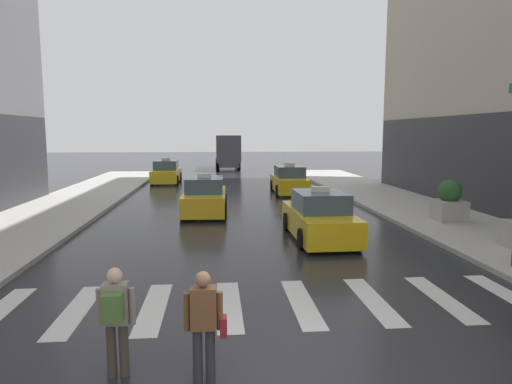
{
  "coord_description": "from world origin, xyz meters",
  "views": [
    {
      "loc": [
        -1.0,
        -5.95,
        3.56
      ],
      "look_at": [
        0.24,
        8.0,
        1.71
      ],
      "focal_mm": 31.41,
      "sensor_mm": 36.0,
      "label": 1
    }
  ],
  "objects_px": {
    "pedestrian_with_handbag": "(205,321)",
    "planter_mid_block": "(449,202)",
    "box_truck": "(228,151)",
    "taxi_lead": "(319,218)",
    "taxi_second": "(205,197)",
    "taxi_third": "(289,181)",
    "pedestrian_with_backpack": "(116,314)",
    "taxi_fourth": "(166,173)"
  },
  "relations": [
    {
      "from": "box_truck",
      "to": "pedestrian_with_handbag",
      "type": "xyz_separation_m",
      "value": [
        -1.31,
        -37.8,
        -0.92
      ]
    },
    {
      "from": "taxi_third",
      "to": "pedestrian_with_handbag",
      "type": "height_order",
      "value": "taxi_third"
    },
    {
      "from": "taxi_third",
      "to": "taxi_fourth",
      "type": "bearing_deg",
      "value": 141.83
    },
    {
      "from": "planter_mid_block",
      "to": "taxi_third",
      "type": "bearing_deg",
      "value": 115.96
    },
    {
      "from": "taxi_second",
      "to": "taxi_fourth",
      "type": "bearing_deg",
      "value": 103.55
    },
    {
      "from": "taxi_third",
      "to": "planter_mid_block",
      "type": "xyz_separation_m",
      "value": [
        4.74,
        -9.74,
        0.15
      ]
    },
    {
      "from": "planter_mid_block",
      "to": "box_truck",
      "type": "bearing_deg",
      "value": 106.25
    },
    {
      "from": "pedestrian_with_handbag",
      "to": "planter_mid_block",
      "type": "height_order",
      "value": "planter_mid_block"
    },
    {
      "from": "taxi_second",
      "to": "pedestrian_with_backpack",
      "type": "height_order",
      "value": "taxi_second"
    },
    {
      "from": "taxi_third",
      "to": "planter_mid_block",
      "type": "bearing_deg",
      "value": -64.04
    },
    {
      "from": "taxi_second",
      "to": "box_truck",
      "type": "height_order",
      "value": "box_truck"
    },
    {
      "from": "box_truck",
      "to": "pedestrian_with_backpack",
      "type": "xyz_separation_m",
      "value": [
        -2.59,
        -37.56,
        -0.88
      ]
    },
    {
      "from": "pedestrian_with_backpack",
      "to": "pedestrian_with_handbag",
      "type": "bearing_deg",
      "value": -10.87
    },
    {
      "from": "taxi_lead",
      "to": "taxi_second",
      "type": "xyz_separation_m",
      "value": [
        -3.97,
        5.22,
        0.0
      ]
    },
    {
      "from": "taxi_second",
      "to": "taxi_third",
      "type": "height_order",
      "value": "same"
    },
    {
      "from": "box_truck",
      "to": "planter_mid_block",
      "type": "xyz_separation_m",
      "value": [
        7.96,
        -27.29,
        -0.98
      ]
    },
    {
      "from": "taxi_lead",
      "to": "pedestrian_with_backpack",
      "type": "distance_m",
      "value": 9.66
    },
    {
      "from": "planter_mid_block",
      "to": "pedestrian_with_backpack",
      "type": "bearing_deg",
      "value": -135.78
    },
    {
      "from": "taxi_third",
      "to": "taxi_fourth",
      "type": "xyz_separation_m",
      "value": [
        -7.92,
        6.23,
        0.0
      ]
    },
    {
      "from": "taxi_second",
      "to": "pedestrian_with_handbag",
      "type": "relative_size",
      "value": 2.78
    },
    {
      "from": "taxi_lead",
      "to": "taxi_third",
      "type": "distance_m",
      "value": 11.73
    },
    {
      "from": "taxi_fourth",
      "to": "taxi_third",
      "type": "bearing_deg",
      "value": -38.17
    },
    {
      "from": "box_truck",
      "to": "taxi_lead",
      "type": "bearing_deg",
      "value": -85.45
    },
    {
      "from": "taxi_second",
      "to": "box_truck",
      "type": "xyz_separation_m",
      "value": [
        1.64,
        24.03,
        1.13
      ]
    },
    {
      "from": "taxi_lead",
      "to": "taxi_third",
      "type": "bearing_deg",
      "value": 85.67
    },
    {
      "from": "taxi_second",
      "to": "taxi_third",
      "type": "bearing_deg",
      "value": 53.14
    },
    {
      "from": "taxi_third",
      "to": "box_truck",
      "type": "distance_m",
      "value": 17.88
    },
    {
      "from": "pedestrian_with_handbag",
      "to": "pedestrian_with_backpack",
      "type": "bearing_deg",
      "value": 169.13
    },
    {
      "from": "pedestrian_with_handbag",
      "to": "planter_mid_block",
      "type": "bearing_deg",
      "value": 48.59
    },
    {
      "from": "taxi_lead",
      "to": "pedestrian_with_handbag",
      "type": "xyz_separation_m",
      "value": [
        -3.64,
        -8.55,
        0.21
      ]
    },
    {
      "from": "taxi_second",
      "to": "pedestrian_with_handbag",
      "type": "bearing_deg",
      "value": -88.62
    },
    {
      "from": "pedestrian_with_backpack",
      "to": "taxi_lead",
      "type": "bearing_deg",
      "value": 59.36
    },
    {
      "from": "box_truck",
      "to": "pedestrian_with_backpack",
      "type": "bearing_deg",
      "value": -93.95
    },
    {
      "from": "taxi_lead",
      "to": "taxi_second",
      "type": "distance_m",
      "value": 6.56
    },
    {
      "from": "taxi_second",
      "to": "planter_mid_block",
      "type": "xyz_separation_m",
      "value": [
        9.6,
        -3.26,
        0.15
      ]
    },
    {
      "from": "pedestrian_with_handbag",
      "to": "taxi_second",
      "type": "bearing_deg",
      "value": 91.38
    },
    {
      "from": "box_truck",
      "to": "pedestrian_with_backpack",
      "type": "relative_size",
      "value": 4.59
    },
    {
      "from": "taxi_fourth",
      "to": "pedestrian_with_handbag",
      "type": "xyz_separation_m",
      "value": [
        3.39,
        -26.47,
        0.21
      ]
    },
    {
      "from": "taxi_third",
      "to": "taxi_second",
      "type": "bearing_deg",
      "value": -126.86
    },
    {
      "from": "taxi_fourth",
      "to": "taxi_second",
      "type": "bearing_deg",
      "value": -76.45
    },
    {
      "from": "pedestrian_with_handbag",
      "to": "taxi_fourth",
      "type": "bearing_deg",
      "value": 97.31
    },
    {
      "from": "taxi_lead",
      "to": "taxi_second",
      "type": "relative_size",
      "value": 1.0
    }
  ]
}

